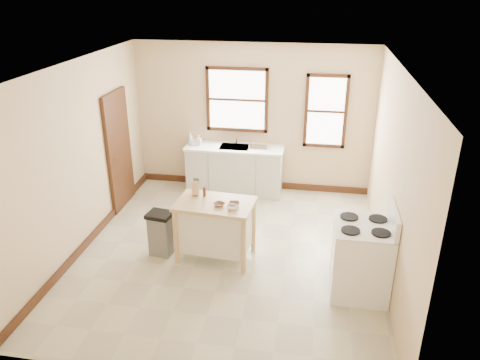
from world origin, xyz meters
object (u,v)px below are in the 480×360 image
soap_bottle_a (190,139)px  gas_stove (362,249)px  bowl_a (219,204)px  bowl_c (232,207)px  soap_bottle_b (199,140)px  kitchen_island (215,230)px  knife_block (195,189)px  trash_bin (161,234)px  pepper_grinder (204,192)px  bowl_b (234,204)px  dish_rack (259,145)px

soap_bottle_a → gas_stove: size_ratio=0.19×
gas_stove → bowl_a: bearing=168.8°
soap_bottle_a → bowl_c: 2.79m
soap_bottle_b → kitchen_island: (0.82, -2.32, -0.56)m
knife_block → trash_bin: knife_block is taller
pepper_grinder → trash_bin: (-0.63, -0.22, -0.64)m
soap_bottle_a → pepper_grinder: size_ratio=1.60×
bowl_b → gas_stove: size_ratio=0.13×
soap_bottle_b → kitchen_island: size_ratio=0.18×
knife_block → trash_bin: bearing=-164.6°
knife_block → bowl_c: size_ratio=1.27×
dish_rack → knife_block: bearing=-125.3°
knife_block → gas_stove: 2.50m
dish_rack → trash_bin: bearing=-133.7°
soap_bottle_b → knife_block: soap_bottle_b is taller
bowl_a → bowl_c: size_ratio=0.98×
dish_rack → gas_stove: 3.33m
pepper_grinder → bowl_b: size_ratio=0.94×
soap_bottle_a → dish_rack: bearing=2.1°
kitchen_island → knife_block: (-0.33, 0.20, 0.55)m
pepper_grinder → gas_stove: bearing=-16.2°
dish_rack → pepper_grinder: size_ratio=2.42×
soap_bottle_a → bowl_a: bearing=-66.2°
dish_rack → knife_block: knife_block is taller
bowl_b → bowl_c: size_ratio=1.01×
soap_bottle_b → dish_rack: bearing=4.3°
pepper_grinder → bowl_a: bearing=-43.5°
dish_rack → trash_bin: 2.75m
dish_rack → bowl_a: (-0.25, -2.45, -0.04)m
soap_bottle_a → knife_block: soap_bottle_a is taller
soap_bottle_b → gas_stove: (2.87, -2.80, -0.39)m
soap_bottle_a → kitchen_island: soap_bottle_a is taller
soap_bottle_a → bowl_a: (1.06, -2.41, -0.12)m
soap_bottle_b → knife_block: size_ratio=0.98×
gas_stove → soap_bottle_a: bearing=137.3°
soap_bottle_b → bowl_a: soap_bottle_b is taller
knife_block → bowl_b: 0.67m
bowl_b → bowl_a: bearing=-167.0°
soap_bottle_a → soap_bottle_b: size_ratio=1.23×
soap_bottle_a → bowl_b: bearing=-61.8°
soap_bottle_b → bowl_c: bearing=-63.8°
kitchen_island → bowl_b: size_ratio=6.92×
bowl_b → trash_bin: size_ratio=0.23×
kitchen_island → bowl_a: bowl_a is taller
bowl_a → bowl_b: size_ratio=0.97×
kitchen_island → gas_stove: 2.11m
bowl_a → trash_bin: bearing=177.8°
soap_bottle_a → bowl_c: size_ratio=1.52×
pepper_grinder → bowl_a: 0.38m
bowl_a → gas_stove: gas_stove is taller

